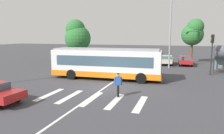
# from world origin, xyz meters

# --- Properties ---
(ground_plane) EXTENTS (160.00, 160.00, 0.00)m
(ground_plane) POSITION_xyz_m (0.00, 0.00, 0.00)
(ground_plane) COLOR #3D3D42
(city_transit_bus) EXTENTS (11.14, 3.15, 3.06)m
(city_transit_bus) POSITION_xyz_m (-1.26, 3.54, 1.59)
(city_transit_bus) COLOR black
(city_transit_bus) RESTS_ON ground_plane
(pedestrian_crossing_street) EXTENTS (0.56, 0.40, 1.72)m
(pedestrian_crossing_street) POSITION_xyz_m (1.63, -2.00, 0.97)
(pedestrian_crossing_street) COLOR black
(pedestrian_crossing_street) RESTS_ON ground_plane
(parked_car_teal) EXTENTS (1.99, 4.56, 1.35)m
(parked_car_teal) POSITION_xyz_m (-4.14, 16.19, 0.77)
(parked_car_teal) COLOR black
(parked_car_teal) RESTS_ON ground_plane
(parked_car_silver) EXTENTS (1.91, 4.52, 1.35)m
(parked_car_silver) POSITION_xyz_m (-1.68, 16.56, 0.77)
(parked_car_silver) COLOR black
(parked_car_silver) RESTS_ON ground_plane
(parked_car_charcoal) EXTENTS (1.93, 4.53, 1.35)m
(parked_car_charcoal) POSITION_xyz_m (1.13, 16.71, 0.77)
(parked_car_charcoal) COLOR black
(parked_car_charcoal) RESTS_ON ground_plane
(parked_car_champagne) EXTENTS (1.91, 4.52, 1.35)m
(parked_car_champagne) POSITION_xyz_m (3.86, 16.32, 0.77)
(parked_car_champagne) COLOR black
(parked_car_champagne) RESTS_ON ground_plane
(parked_car_red) EXTENTS (1.95, 4.54, 1.35)m
(parked_car_red) POSITION_xyz_m (6.55, 16.43, 0.77)
(parked_car_red) COLOR black
(parked_car_red) RESTS_ON ground_plane
(traffic_light_far_corner) EXTENTS (0.33, 0.32, 4.45)m
(traffic_light_far_corner) POSITION_xyz_m (9.02, 9.10, 3.00)
(traffic_light_far_corner) COLOR #28282B
(traffic_light_far_corner) RESTS_ON ground_plane
(twin_arm_street_lamp) EXTENTS (4.01, 0.32, 10.11)m
(twin_arm_street_lamp) POSITION_xyz_m (4.40, 12.68, 6.09)
(twin_arm_street_lamp) COLOR #939399
(twin_arm_street_lamp) RESTS_ON ground_plane
(background_tree_left) EXTENTS (4.55, 4.55, 7.16)m
(background_tree_left) POSITION_xyz_m (-11.55, 17.08, 4.32)
(background_tree_left) COLOR brown
(background_tree_left) RESTS_ON ground_plane
(background_tree_right) EXTENTS (3.41, 3.41, 6.97)m
(background_tree_right) POSITION_xyz_m (7.60, 19.65, 4.82)
(background_tree_right) COLOR brown
(background_tree_right) RESTS_ON ground_plane
(crosswalk_painted_stripes) EXTENTS (7.24, 3.39, 0.01)m
(crosswalk_painted_stripes) POSITION_xyz_m (0.05, -3.07, 0.00)
(crosswalk_painted_stripes) COLOR silver
(crosswalk_painted_stripes) RESTS_ON ground_plane
(lane_center_line) EXTENTS (0.16, 24.00, 0.01)m
(lane_center_line) POSITION_xyz_m (-0.16, 2.00, 0.00)
(lane_center_line) COLOR silver
(lane_center_line) RESTS_ON ground_plane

